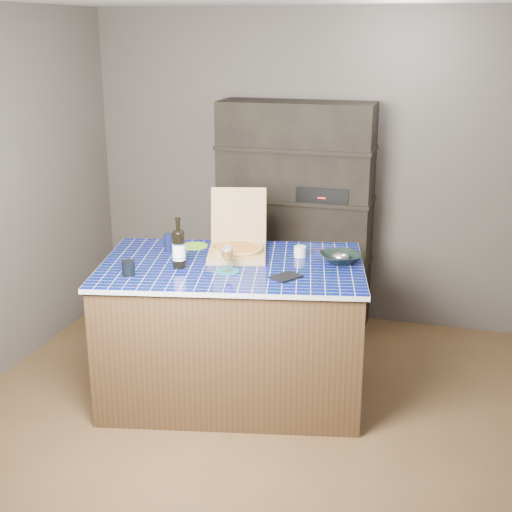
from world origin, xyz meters
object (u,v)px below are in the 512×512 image
(pizza_box, at_px, (237,247))
(bowl, at_px, (340,258))
(kitchen_island, at_px, (233,330))
(mead_bottle, at_px, (179,248))
(dvd_case, at_px, (286,277))
(wine_glass, at_px, (227,253))

(pizza_box, xyz_separation_m, bowl, (0.67, 0.04, -0.03))
(kitchen_island, distance_m, mead_bottle, 0.67)
(pizza_box, relative_size, dvd_case, 3.09)
(dvd_case, bearing_deg, bowl, 88.70)
(pizza_box, height_order, mead_bottle, pizza_box)
(mead_bottle, xyz_separation_m, wine_glass, (0.31, 0.00, -0.00))
(mead_bottle, bearing_deg, bowl, 21.30)
(kitchen_island, xyz_separation_m, mead_bottle, (-0.29, -0.16, 0.58))
(pizza_box, xyz_separation_m, wine_glass, (0.04, -0.33, 0.06))
(wine_glass, bearing_deg, bowl, 30.16)
(mead_bottle, distance_m, dvd_case, 0.70)
(mead_bottle, height_order, wine_glass, mead_bottle)
(dvd_case, relative_size, bowl, 0.68)
(kitchen_island, bearing_deg, wine_glass, -94.31)
(kitchen_island, xyz_separation_m, bowl, (0.66, 0.21, 0.48))
(pizza_box, bearing_deg, wine_glass, -97.73)
(pizza_box, distance_m, dvd_case, 0.54)
(kitchen_island, bearing_deg, dvd_case, -34.89)
(kitchen_island, relative_size, mead_bottle, 5.75)
(mead_bottle, bearing_deg, pizza_box, 50.38)
(kitchen_island, distance_m, wine_glass, 0.59)
(mead_bottle, height_order, bowl, mead_bottle)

